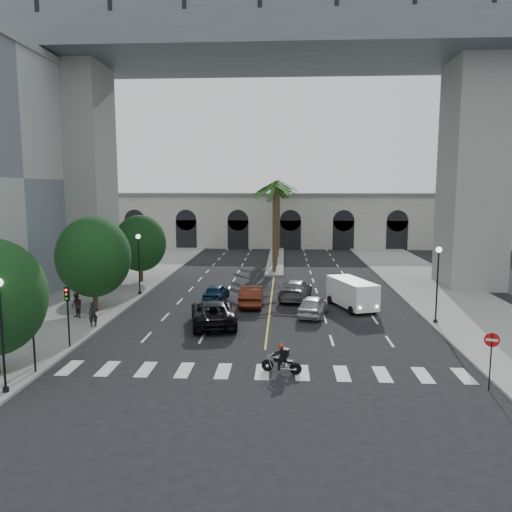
{
  "coord_description": "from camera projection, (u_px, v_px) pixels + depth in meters",
  "views": [
    {
      "loc": [
        1.05,
        -25.71,
        9.22
      ],
      "look_at": [
        -0.75,
        6.0,
        4.91
      ],
      "focal_mm": 35.0,
      "sensor_mm": 36.0,
      "label": 1
    }
  ],
  "objects": [
    {
      "name": "car_c",
      "position": [
        213.0,
        313.0,
        33.8
      ],
      "size": [
        3.99,
        6.57,
        1.7
      ],
      "primitive_type": "imported",
      "rotation": [
        0.0,
        0.0,
        3.34
      ],
      "color": "black",
      "rests_on": "ground"
    },
    {
      "name": "palm_b",
      "position": [
        276.0,
        187.0,
        57.12
      ],
      "size": [
        3.2,
        3.2,
        10.6
      ],
      "color": "#47331E",
      "rests_on": "ground"
    },
    {
      "name": "car_b",
      "position": [
        251.0,
        295.0,
        39.41
      ],
      "size": [
        1.81,
        5.0,
        1.64
      ],
      "primitive_type": "imported",
      "rotation": [
        0.0,
        0.0,
        3.16
      ],
      "color": "#531D10",
      "rests_on": "ground"
    },
    {
      "name": "traffic_signal_near",
      "position": [
        33.0,
        326.0,
        24.55
      ],
      "size": [
        0.25,
        0.18,
        3.65
      ],
      "color": "black",
      "rests_on": "ground"
    },
    {
      "name": "palm_d",
      "position": [
        278.0,
        185.0,
        65.0
      ],
      "size": [
        3.2,
        3.2,
        10.9
      ],
      "color": "#47331E",
      "rests_on": "ground"
    },
    {
      "name": "do_not_enter_sign",
      "position": [
        491.0,
        349.0,
        22.65
      ],
      "size": [
        0.65,
        0.22,
        2.74
      ],
      "rotation": [
        0.0,
        0.0,
        -0.29
      ],
      "color": "black",
      "rests_on": "ground"
    },
    {
      "name": "lamp_post_left_far",
      "position": [
        139.0,
        259.0,
        42.77
      ],
      "size": [
        0.4,
        0.4,
        5.35
      ],
      "color": "black",
      "rests_on": "ground"
    },
    {
      "name": "palm_e",
      "position": [
        276.0,
        189.0,
        69.03
      ],
      "size": [
        3.2,
        3.2,
        10.4
      ],
      "color": "#47331E",
      "rests_on": "ground"
    },
    {
      "name": "ground",
      "position": [
        264.0,
        362.0,
        26.73
      ],
      "size": [
        140.0,
        140.0,
        0.0
      ],
      "primitive_type": "plane",
      "color": "black",
      "rests_on": "ground"
    },
    {
      "name": "lamp_post_right",
      "position": [
        438.0,
        278.0,
        33.58
      ],
      "size": [
        0.4,
        0.4,
        5.35
      ],
      "color": "black",
      "rests_on": "ground"
    },
    {
      "name": "pedestrian_a",
      "position": [
        93.0,
        314.0,
        32.88
      ],
      "size": [
        0.7,
        0.57,
        1.65
      ],
      "primitive_type": "imported",
      "rotation": [
        0.0,
        0.0,
        0.34
      ],
      "color": "black",
      "rests_on": "sidewalk_left"
    },
    {
      "name": "palm_c",
      "position": [
        274.0,
        191.0,
        61.16
      ],
      "size": [
        3.2,
        3.2,
        10.1
      ],
      "color": "#47331E",
      "rests_on": "ground"
    },
    {
      "name": "median",
      "position": [
        276.0,
        260.0,
        64.31
      ],
      "size": [
        2.0,
        24.0,
        0.2
      ],
      "primitive_type": "cube",
      "color": "gray",
      "rests_on": "ground"
    },
    {
      "name": "traffic_signal_far",
      "position": [
        68.0,
        307.0,
        28.51
      ],
      "size": [
        0.25,
        0.18,
        3.65
      ],
      "color": "black",
      "rests_on": "ground"
    },
    {
      "name": "car_a",
      "position": [
        313.0,
        306.0,
        36.28
      ],
      "size": [
        2.77,
        4.75,
        1.52
      ],
      "primitive_type": "imported",
      "rotation": [
        0.0,
        0.0,
        2.91
      ],
      "color": "#A2A2A6",
      "rests_on": "ground"
    },
    {
      "name": "street_tree_far",
      "position": [
        140.0,
        243.0,
        48.7
      ],
      "size": [
        5.04,
        5.04,
        6.68
      ],
      "color": "#382616",
      "rests_on": "ground"
    },
    {
      "name": "sidewalk_right",
      "position": [
        454.0,
        301.0,
        40.72
      ],
      "size": [
        8.0,
        100.0,
        0.15
      ],
      "primitive_type": "cube",
      "color": "gray",
      "rests_on": "ground"
    },
    {
      "name": "bridge",
      "position": [
        311.0,
        87.0,
        45.81
      ],
      "size": [
        75.0,
        13.0,
        26.0
      ],
      "color": "gray",
      "rests_on": "ground"
    },
    {
      "name": "palm_f",
      "position": [
        279.0,
        187.0,
        72.93
      ],
      "size": [
        3.2,
        3.2,
        10.7
      ],
      "color": "#47331E",
      "rests_on": "ground"
    },
    {
      "name": "lamp_post_left_near",
      "position": [
        1.0,
        325.0,
        21.99
      ],
      "size": [
        0.4,
        0.4,
        5.35
      ],
      "color": "black",
      "rests_on": "ground"
    },
    {
      "name": "motorcycle_rider",
      "position": [
        283.0,
        360.0,
        25.0
      ],
      "size": [
        2.03,
        0.76,
        1.5
      ],
      "rotation": [
        0.0,
        0.0,
        -0.28
      ],
      "color": "black",
      "rests_on": "ground"
    },
    {
      "name": "car_e",
      "position": [
        216.0,
        292.0,
        41.43
      ],
      "size": [
        2.03,
        4.08,
        1.34
      ],
      "primitive_type": "imported",
      "rotation": [
        0.0,
        0.0,
        3.02
      ],
      "color": "#0F2646",
      "rests_on": "ground"
    },
    {
      "name": "pedestrian_b",
      "position": [
        77.0,
        306.0,
        35.12
      ],
      "size": [
        1.07,
        1.04,
        1.74
      ],
      "primitive_type": "imported",
      "rotation": [
        0.0,
        0.0,
        -0.66
      ],
      "color": "black",
      "rests_on": "sidewalk_left"
    },
    {
      "name": "street_tree_mid",
      "position": [
        94.0,
        257.0,
        36.79
      ],
      "size": [
        5.44,
        5.44,
        7.21
      ],
      "color": "#382616",
      "rests_on": "ground"
    },
    {
      "name": "palm_a",
      "position": [
        275.0,
        190.0,
        53.21
      ],
      "size": [
        3.2,
        3.2,
        10.3
      ],
      "color": "#47331E",
      "rests_on": "ground"
    },
    {
      "name": "car_d",
      "position": [
        295.0,
        290.0,
        41.7
      ],
      "size": [
        3.21,
        5.96,
        1.64
      ],
      "primitive_type": "imported",
      "rotation": [
        0.0,
        0.0,
        2.97
      ],
      "color": "#57575B",
      "rests_on": "ground"
    },
    {
      "name": "sidewalk_left",
      "position": [
        95.0,
        297.0,
        42.4
      ],
      "size": [
        8.0,
        100.0,
        0.15
      ],
      "primitive_type": "cube",
      "color": "gray",
      "rests_on": "ground"
    },
    {
      "name": "pier_building",
      "position": [
        278.0,
        219.0,
        80.57
      ],
      "size": [
        71.0,
        10.5,
        8.5
      ],
      "color": "beige",
      "rests_on": "ground"
    },
    {
      "name": "cargo_van",
      "position": [
        352.0,
        293.0,
        38.37
      ],
      "size": [
        3.57,
        5.59,
        2.23
      ],
      "rotation": [
        0.0,
        0.0,
        0.34
      ],
      "color": "white",
      "rests_on": "ground"
    }
  ]
}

